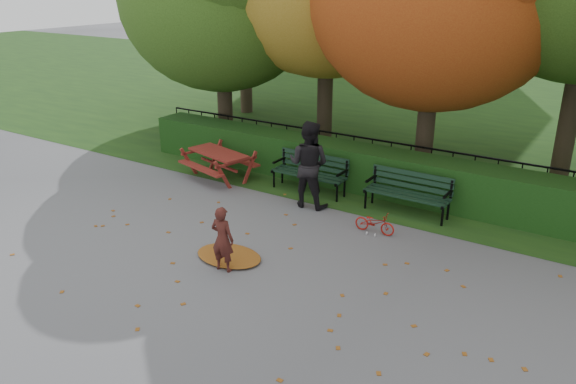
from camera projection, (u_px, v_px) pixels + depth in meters
The scene contains 12 objects.
ground at pixel (266, 270), 9.67m from camera, with size 90.00×90.00×0.00m, color slate.
grass_strip at pixel (483, 113), 20.64m from camera, with size 90.00×90.00×0.00m, color #193614.
hedge at pixel (376, 171), 13.01m from camera, with size 13.00×0.90×1.00m, color black.
iron_fence at pixel (390, 161), 13.63m from camera, with size 14.00×0.04×1.02m.
bench_left at pixel (311, 170), 13.04m from camera, with size 1.80×0.57×0.88m.
bench_right at pixel (409, 190), 11.83m from camera, with size 1.80×0.57×0.88m.
picnic_table at pixel (219, 158), 13.82m from camera, with size 1.91×1.68×0.80m.
leaf_pile at pixel (229, 256), 10.07m from camera, with size 1.27×0.88×0.09m, color brown.
leaf_scatter at pixel (276, 263), 9.90m from camera, with size 9.00×5.70×0.01m, color brown, non-canonical shape.
child at pixel (222, 239), 9.46m from camera, with size 0.43×0.28×1.17m, color #461C16.
adult at pixel (309, 164), 12.05m from camera, with size 0.93×0.72×1.91m, color black.
bicycle at pixel (375, 223), 10.99m from camera, with size 0.29×0.82×0.43m, color #A5160F.
Camera 1 is at (4.95, -6.97, 4.73)m, focal length 35.00 mm.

